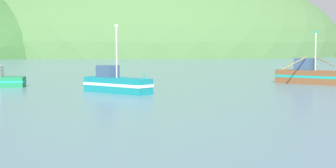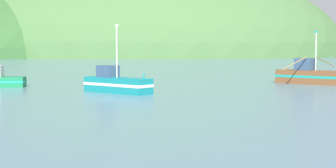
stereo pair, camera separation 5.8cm
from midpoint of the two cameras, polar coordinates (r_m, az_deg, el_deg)
The scene contains 3 objects.
hill_mid_right at distance 240.18m, azimuth -3.25°, elevation 3.18°, with size 189.17×151.34×84.27m, color #47703D.
fishing_boat_teal at distance 45.00m, azimuth -5.71°, elevation 0.06°, with size 6.33×5.99×5.95m.
fishing_boat_brown at distance 57.65m, azimuth 15.50°, elevation 0.94°, with size 8.85×10.04×5.71m.
Camera 2 is at (-4.89, -7.04, 3.99)m, focal length 54.89 mm.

